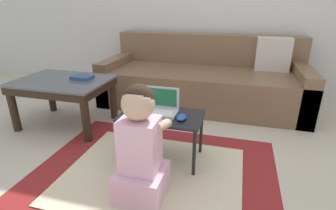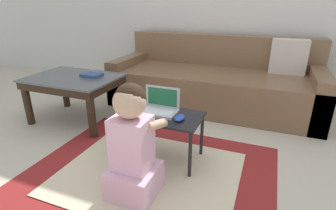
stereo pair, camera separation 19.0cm
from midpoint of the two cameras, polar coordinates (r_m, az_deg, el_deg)
name	(u,v)px [view 1 (the left image)]	position (r m, az deg, el deg)	size (l,w,h in m)	color
ground_plane	(170,161)	(2.03, -2.29, -12.12)	(16.00, 16.00, 0.00)	beige
area_rug	(153,174)	(1.89, -6.30, -14.83)	(1.67, 1.36, 0.01)	maroon
couch	(204,80)	(3.07, 6.05, 5.31)	(2.24, 0.92, 0.76)	brown
coffee_table	(63,87)	(2.67, -23.74, 3.50)	(0.85, 0.61, 0.45)	#4C5156
laptop_desk	(161,120)	(1.90, -4.29, -3.38)	(0.59, 0.35, 0.36)	black
laptop	(159,109)	(1.91, -4.77, -0.82)	(0.27, 0.17, 0.18)	#B7BCC6
computer_mouse	(181,117)	(1.80, -0.05, -2.74)	(0.07, 0.11, 0.03)	#234CB2
person_seated	(140,148)	(1.55, -9.58, -9.36)	(0.29, 0.39, 0.72)	#E5B2CC
book_on_table	(82,77)	(2.60, -20.21, 5.64)	(0.19, 0.13, 0.03)	#334C7F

